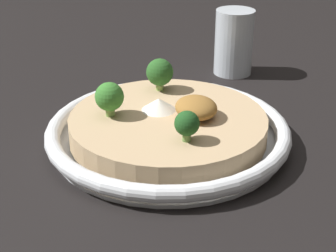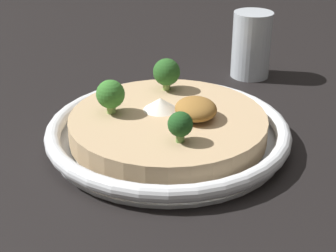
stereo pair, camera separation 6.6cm
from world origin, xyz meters
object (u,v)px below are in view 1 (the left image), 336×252
at_px(risotto_bowl, 168,130).
at_px(broccoli_right, 186,124).
at_px(drinking_glass, 234,42).
at_px(broccoli_back_left, 160,73).
at_px(broccoli_front, 109,97).

distance_m(risotto_bowl, broccoli_right, 0.08).
distance_m(broccoli_right, drinking_glass, 0.34).
bearing_deg(broccoli_right, broccoli_back_left, 173.98).
height_order(broccoli_back_left, drinking_glass, drinking_glass).
bearing_deg(risotto_bowl, drinking_glass, 138.42).
bearing_deg(broccoli_back_left, broccoli_right, -6.02).
bearing_deg(drinking_glass, broccoli_right, -33.76).
height_order(broccoli_right, broccoli_front, broccoli_front).
bearing_deg(broccoli_back_left, broccoli_front, -54.03).
xyz_separation_m(risotto_bowl, broccoli_right, (0.07, -0.00, 0.04)).
relative_size(broccoli_back_left, broccoli_right, 1.24).
bearing_deg(risotto_bowl, broccoli_front, -108.15).
relative_size(risotto_bowl, broccoli_front, 7.05).
bearing_deg(broccoli_front, risotto_bowl, 71.85).
height_order(risotto_bowl, broccoli_front, broccoli_front).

